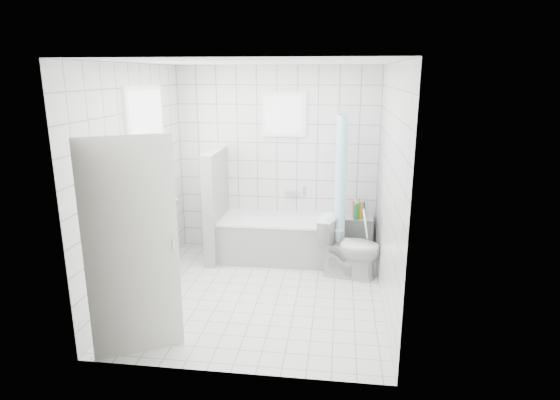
# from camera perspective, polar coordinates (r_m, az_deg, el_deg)

# --- Properties ---
(ground) EXTENTS (3.00, 3.00, 0.00)m
(ground) POSITION_cam_1_polar(r_m,az_deg,el_deg) (5.57, -2.45, -11.37)
(ground) COLOR white
(ground) RESTS_ON ground
(ceiling) EXTENTS (3.00, 3.00, 0.00)m
(ceiling) POSITION_cam_1_polar(r_m,az_deg,el_deg) (4.98, -2.79, 16.46)
(ceiling) COLOR white
(ceiling) RESTS_ON ground
(wall_back) EXTENTS (2.80, 0.02, 2.60)m
(wall_back) POSITION_cam_1_polar(r_m,az_deg,el_deg) (6.57, -0.36, 4.76)
(wall_back) COLOR white
(wall_back) RESTS_ON ground
(wall_front) EXTENTS (2.80, 0.02, 2.60)m
(wall_front) POSITION_cam_1_polar(r_m,az_deg,el_deg) (3.71, -6.59, -3.57)
(wall_front) COLOR white
(wall_front) RESTS_ON ground
(wall_left) EXTENTS (0.02, 3.00, 2.60)m
(wall_left) POSITION_cam_1_polar(r_m,az_deg,el_deg) (5.53, -17.05, 2.11)
(wall_left) COLOR white
(wall_left) RESTS_ON ground
(wall_right) EXTENTS (0.02, 3.00, 2.60)m
(wall_right) POSITION_cam_1_polar(r_m,az_deg,el_deg) (5.08, 13.16, 1.25)
(wall_right) COLOR white
(wall_right) RESTS_ON ground
(window_left) EXTENTS (0.01, 0.90, 1.40)m
(window_left) POSITION_cam_1_polar(r_m,az_deg,el_deg) (5.73, -15.65, 5.70)
(window_left) COLOR white
(window_left) RESTS_ON wall_left
(window_back) EXTENTS (0.50, 0.01, 0.50)m
(window_back) POSITION_cam_1_polar(r_m,az_deg,el_deg) (6.43, 0.47, 10.37)
(window_back) COLOR white
(window_back) RESTS_ON wall_back
(window_sill) EXTENTS (0.18, 1.02, 0.08)m
(window_sill) POSITION_cam_1_polar(r_m,az_deg,el_deg) (5.87, -14.74, -1.43)
(window_sill) COLOR white
(window_sill) RESTS_ON wall_left
(door) EXTENTS (0.72, 0.43, 2.00)m
(door) POSITION_cam_1_polar(r_m,az_deg,el_deg) (4.30, -17.58, -5.81)
(door) COLOR silver
(door) RESTS_ON ground
(bathtub) EXTENTS (1.67, 0.77, 0.58)m
(bathtub) POSITION_cam_1_polar(r_m,az_deg,el_deg) (6.46, 0.22, -4.71)
(bathtub) COLOR white
(bathtub) RESTS_ON ground
(partition_wall) EXTENTS (0.15, 0.85, 1.50)m
(partition_wall) POSITION_cam_1_polar(r_m,az_deg,el_deg) (6.44, -7.78, -0.62)
(partition_wall) COLOR white
(partition_wall) RESTS_ON ground
(tiled_ledge) EXTENTS (0.40, 0.24, 0.55)m
(tiled_ledge) POSITION_cam_1_polar(r_m,az_deg,el_deg) (6.67, 9.45, -4.42)
(tiled_ledge) COLOR white
(tiled_ledge) RESTS_ON ground
(toilet) EXTENTS (0.83, 0.57, 0.78)m
(toilet) POSITION_cam_1_polar(r_m,az_deg,el_deg) (5.94, 8.48, -5.70)
(toilet) COLOR white
(toilet) RESTS_ON ground
(curtain_rod) EXTENTS (0.02, 0.80, 0.02)m
(curtain_rod) POSITION_cam_1_polar(r_m,az_deg,el_deg) (6.03, 7.65, 10.40)
(curtain_rod) COLOR silver
(curtain_rod) RESTS_ON wall_back
(shower_curtain) EXTENTS (0.14, 0.48, 1.78)m
(shower_curtain) POSITION_cam_1_polar(r_m,az_deg,el_deg) (6.04, 7.35, 1.76)
(shower_curtain) COLOR #56D5FF
(shower_curtain) RESTS_ON curtain_rod
(tub_faucet) EXTENTS (0.18, 0.06, 0.06)m
(tub_faucet) POSITION_cam_1_polar(r_m,az_deg,el_deg) (6.61, 1.45, 0.81)
(tub_faucet) COLOR silver
(tub_faucet) RESTS_ON wall_back
(sill_bottles) EXTENTS (0.16, 0.65, 0.32)m
(sill_bottles) POSITION_cam_1_polar(r_m,az_deg,el_deg) (5.75, -15.08, -0.00)
(sill_bottles) COLOR white
(sill_bottles) RESTS_ON window_sill
(ledge_bottles) EXTENTS (0.17, 0.18, 0.26)m
(ledge_bottles) POSITION_cam_1_polar(r_m,az_deg,el_deg) (6.52, 9.57, -1.25)
(ledge_bottles) COLOR green
(ledge_bottles) RESTS_ON tiled_ledge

